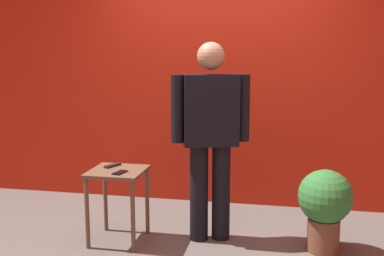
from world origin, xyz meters
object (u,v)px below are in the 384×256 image
(standing_person, at_px, (210,132))
(potted_plant, at_px, (325,204))
(side_table, at_px, (118,184))
(cell_phone, at_px, (120,172))
(tv_remote, at_px, (113,165))

(standing_person, relative_size, potted_plant, 2.49)
(standing_person, bearing_deg, side_table, -165.46)
(standing_person, xyz_separation_m, potted_plant, (0.96, -0.07, -0.55))
(side_table, bearing_deg, cell_phone, -58.18)
(side_table, distance_m, potted_plant, 1.73)
(cell_phone, bearing_deg, standing_person, 36.48)
(side_table, height_order, potted_plant, potted_plant)
(potted_plant, bearing_deg, side_table, -175.73)
(side_table, relative_size, tv_remote, 3.74)
(side_table, bearing_deg, standing_person, 14.54)
(standing_person, relative_size, side_table, 2.69)
(standing_person, relative_size, tv_remote, 10.04)
(side_table, xyz_separation_m, cell_phone, (0.06, -0.10, 0.13))
(side_table, bearing_deg, potted_plant, 4.27)
(standing_person, distance_m, side_table, 0.91)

